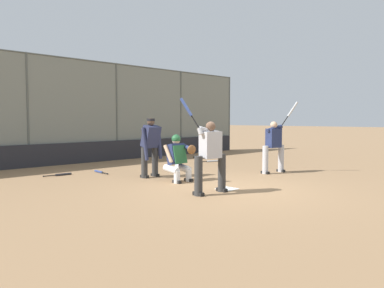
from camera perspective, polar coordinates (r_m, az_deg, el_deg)
ground_plane at (r=9.10m, az=5.38°, el=-6.85°), size 160.00×160.00×0.00m
home_plate_marker at (r=9.10m, az=5.38°, el=-6.81°), size 0.43×0.43×0.01m
backstop_fence at (r=14.99m, az=-17.25°, el=5.18°), size 18.18×0.08×3.99m
padding_wall at (r=14.95m, az=-16.95°, el=-1.30°), size 17.74×0.18×0.79m
bleachers_beyond at (r=17.84m, az=-17.10°, el=-0.23°), size 12.67×2.50×1.48m
batter_at_plate at (r=8.40m, az=2.77°, el=-1.61°), size 1.00×0.64×2.16m
catcher_behind_plate at (r=10.06m, az=-2.14°, el=-2.02°), size 0.67×0.78×1.27m
umpire_home at (r=10.85m, az=-6.32°, el=-0.23°), size 0.70×0.44×1.71m
batter_on_deck at (r=11.94m, az=12.37°, el=-0.13°), size 0.98×0.76×2.23m
spare_bat_near_backstop at (r=12.09m, az=-13.88°, el=-4.15°), size 0.11×0.86×0.07m
spare_bat_by_padding at (r=11.84m, az=-19.30°, el=-4.41°), size 0.85×0.10×0.07m
spare_bat_third_base_side at (r=14.75m, az=2.91°, el=-2.63°), size 0.82×0.34×0.07m
fielding_glove_on_dirt at (r=16.19m, az=0.62°, el=-1.98°), size 0.31×0.23×0.11m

